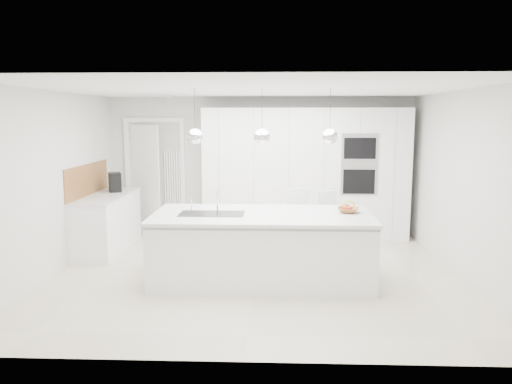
{
  "coord_description": "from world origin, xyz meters",
  "views": [
    {
      "loc": [
        0.27,
        -6.62,
        2.14
      ],
      "look_at": [
        0.0,
        0.3,
        1.1
      ],
      "focal_mm": 35.0,
      "sensor_mm": 36.0,
      "label": 1
    }
  ],
  "objects_px": {
    "espresso_machine": "(115,182)",
    "bar_stool_right": "(327,228)",
    "bar_stool_left": "(298,227)",
    "fruit_bowl": "(348,210)",
    "island_base": "(262,250)"
  },
  "relations": [
    {
      "from": "bar_stool_left",
      "to": "bar_stool_right",
      "type": "xyz_separation_m",
      "value": [
        0.43,
        0.08,
        -0.03
      ]
    },
    {
      "from": "espresso_machine",
      "to": "bar_stool_right",
      "type": "height_order",
      "value": "espresso_machine"
    },
    {
      "from": "espresso_machine",
      "to": "island_base",
      "type": "bearing_deg",
      "value": -59.79
    },
    {
      "from": "fruit_bowl",
      "to": "espresso_machine",
      "type": "distance_m",
      "value": 4.06
    },
    {
      "from": "fruit_bowl",
      "to": "island_base",
      "type": "bearing_deg",
      "value": -172.56
    },
    {
      "from": "fruit_bowl",
      "to": "bar_stool_left",
      "type": "height_order",
      "value": "bar_stool_left"
    },
    {
      "from": "bar_stool_right",
      "to": "fruit_bowl",
      "type": "bearing_deg",
      "value": -100.27
    },
    {
      "from": "espresso_machine",
      "to": "bar_stool_left",
      "type": "distance_m",
      "value": 3.25
    },
    {
      "from": "island_base",
      "to": "bar_stool_left",
      "type": "bearing_deg",
      "value": 59.76
    },
    {
      "from": "fruit_bowl",
      "to": "espresso_machine",
      "type": "bearing_deg",
      "value": 154.46
    },
    {
      "from": "island_base",
      "to": "fruit_bowl",
      "type": "distance_m",
      "value": 1.24
    },
    {
      "from": "bar_stool_left",
      "to": "fruit_bowl",
      "type": "bearing_deg",
      "value": -68.68
    },
    {
      "from": "espresso_machine",
      "to": "bar_stool_right",
      "type": "relative_size",
      "value": 0.31
    },
    {
      "from": "espresso_machine",
      "to": "bar_stool_right",
      "type": "bearing_deg",
      "value": -38.19
    },
    {
      "from": "island_base",
      "to": "fruit_bowl",
      "type": "bearing_deg",
      "value": 7.44
    }
  ]
}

